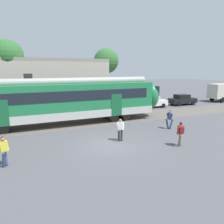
{
  "coord_description": "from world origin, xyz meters",
  "views": [
    {
      "loc": [
        -5.8,
        -13.06,
        5.1
      ],
      "look_at": [
        1.57,
        3.13,
        1.6
      ],
      "focal_mm": 35.0,
      "sensor_mm": 36.0,
      "label": 1
    }
  ],
  "objects": [
    {
      "name": "ground_plane",
      "position": [
        0.0,
        0.0,
        0.0
      ],
      "size": [
        160.0,
        160.0,
        0.0
      ],
      "primitive_type": "plane",
      "color": "#515156"
    },
    {
      "name": "box_truck",
      "position": [
        24.83,
        11.28,
        1.57
      ],
      "size": [
        5.27,
        2.17,
        2.82
      ],
      "color": "beige",
      "rests_on": "ground"
    },
    {
      "name": "street_tree_right",
      "position": [
        7.05,
        17.25,
        6.24
      ],
      "size": [
        3.63,
        3.63,
        8.1
      ],
      "color": "brown",
      "rests_on": "ground"
    },
    {
      "name": "street_tree_left",
      "position": [
        -6.06,
        14.98,
        6.55
      ],
      "size": [
        3.62,
        3.62,
        8.41
      ],
      "color": "brown",
      "rests_on": "ground"
    },
    {
      "name": "parked_car_black",
      "position": [
        16.42,
        11.17,
        0.78
      ],
      "size": [
        4.08,
        1.91,
        1.54
      ],
      "color": "black",
      "rests_on": "ground"
    },
    {
      "name": "parked_car_white",
      "position": [
        11.16,
        11.14,
        0.78
      ],
      "size": [
        4.01,
        1.78,
        1.54
      ],
      "color": "silver",
      "rests_on": "ground"
    },
    {
      "name": "pedestrian_white",
      "position": [
        0.99,
        0.42,
        0.96
      ],
      "size": [
        0.66,
        0.54,
        1.67
      ],
      "color": "#28282D",
      "rests_on": "ground"
    },
    {
      "name": "pedestrian_red",
      "position": [
        4.16,
        -2.22,
        0.99
      ],
      "size": [
        0.62,
        0.6,
        1.67
      ],
      "color": "#6B6051",
      "rests_on": "ground"
    },
    {
      "name": "pedestrian_yellow",
      "position": [
        -6.49,
        -0.79,
        0.99
      ],
      "size": [
        0.53,
        0.71,
        1.67
      ],
      "color": "navy",
      "rests_on": "ground"
    },
    {
      "name": "background_building",
      "position": [
        -3.57,
        15.83,
        3.21
      ],
      "size": [
        18.75,
        5.0,
        9.2
      ],
      "color": "#B2A899",
      "rests_on": "ground"
    },
    {
      "name": "pedestrian_navy",
      "position": [
        6.31,
        1.57,
        0.96
      ],
      "size": [
        0.6,
        0.63,
        1.67
      ],
      "color": "navy",
      "rests_on": "ground"
    }
  ]
}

